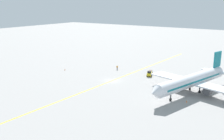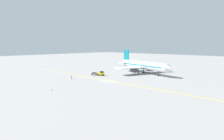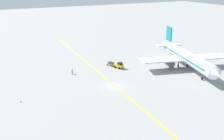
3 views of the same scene
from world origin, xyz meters
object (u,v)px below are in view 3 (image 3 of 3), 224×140
object	(u,v)px
traffic_cone_near_nose	(166,69)
traffic_cone_far_edge	(21,101)
traffic_cone_mid_apron	(123,68)
baggage_cart_trailing	(111,63)
ground_crew_worker	(72,71)
baggage_tug_white	(119,65)
airplane_at_gate	(186,57)
traffic_cone_by_wingtip	(209,75)

from	to	relation	value
traffic_cone_near_nose	traffic_cone_far_edge	world-z (taller)	same
traffic_cone_mid_apron	traffic_cone_far_edge	size ratio (longest dim) A/B	1.00
baggage_cart_trailing	ground_crew_worker	world-z (taller)	ground_crew_worker
baggage_tug_white	ground_crew_worker	size ratio (longest dim) A/B	1.98
baggage_tug_white	ground_crew_worker	distance (m)	14.76
airplane_at_gate	traffic_cone_far_edge	xyz separation A→B (m)	(49.28, 1.66, -3.43)
baggage_tug_white	traffic_cone_far_edge	distance (m)	32.88
baggage_tug_white	baggage_cart_trailing	distance (m)	3.30
baggage_tug_white	baggage_cart_trailing	bearing A→B (deg)	-70.41
traffic_cone_near_nose	traffic_cone_by_wingtip	bearing A→B (deg)	126.43
baggage_cart_trailing	traffic_cone_near_nose	xyz separation A→B (m)	(-13.46, 10.85, -0.49)
ground_crew_worker	traffic_cone_mid_apron	world-z (taller)	ground_crew_worker
traffic_cone_far_edge	baggage_cart_trailing	bearing A→B (deg)	-154.66
baggage_cart_trailing	ground_crew_worker	bearing A→B (deg)	7.24
traffic_cone_mid_apron	ground_crew_worker	bearing A→B (deg)	-8.63
baggage_cart_trailing	baggage_tug_white	bearing A→B (deg)	109.59
ground_crew_worker	traffic_cone_by_wingtip	size ratio (longest dim) A/B	3.05
airplane_at_gate	traffic_cone_mid_apron	world-z (taller)	airplane_at_gate
baggage_cart_trailing	traffic_cone_near_nose	world-z (taller)	baggage_cart_trailing
traffic_cone_mid_apron	traffic_cone_by_wingtip	distance (m)	25.06
airplane_at_gate	traffic_cone_by_wingtip	xyz separation A→B (m)	(-1.38, 8.32, -3.43)
airplane_at_gate	baggage_cart_trailing	size ratio (longest dim) A/B	12.01
airplane_at_gate	traffic_cone_near_nose	xyz separation A→B (m)	(5.96, -1.63, -3.43)
ground_crew_worker	traffic_cone_far_edge	xyz separation A→B (m)	(16.27, 12.41, -0.63)
baggage_tug_white	traffic_cone_mid_apron	world-z (taller)	baggage_tug_white
traffic_cone_by_wingtip	traffic_cone_far_edge	world-z (taller)	same
baggage_tug_white	traffic_cone_near_nose	size ratio (longest dim) A/B	6.05
traffic_cone_mid_apron	traffic_cone_far_edge	xyz separation A→B (m)	(31.97, 10.03, 0.00)
airplane_at_gate	traffic_cone_mid_apron	size ratio (longest dim) A/B	63.71
baggage_cart_trailing	traffic_cone_by_wingtip	bearing A→B (deg)	135.00
traffic_cone_near_nose	traffic_cone_mid_apron	world-z (taller)	same
airplane_at_gate	baggage_tug_white	size ratio (longest dim) A/B	10.53
baggage_tug_white	traffic_cone_far_edge	size ratio (longest dim) A/B	6.05
baggage_tug_white	traffic_cone_near_nose	world-z (taller)	baggage_tug_white
baggage_cart_trailing	traffic_cone_far_edge	distance (m)	33.04
airplane_at_gate	traffic_cone_far_edge	bearing A→B (deg)	1.93
traffic_cone_near_nose	traffic_cone_by_wingtip	distance (m)	12.36
baggage_cart_trailing	ground_crew_worker	xyz separation A→B (m)	(13.59, 1.73, 0.15)
traffic_cone_near_nose	airplane_at_gate	bearing A→B (deg)	164.73
airplane_at_gate	ground_crew_worker	world-z (taller)	airplane_at_gate
traffic_cone_far_edge	baggage_tug_white	bearing A→B (deg)	-160.39
traffic_cone_near_nose	traffic_cone_far_edge	bearing A→B (deg)	4.34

